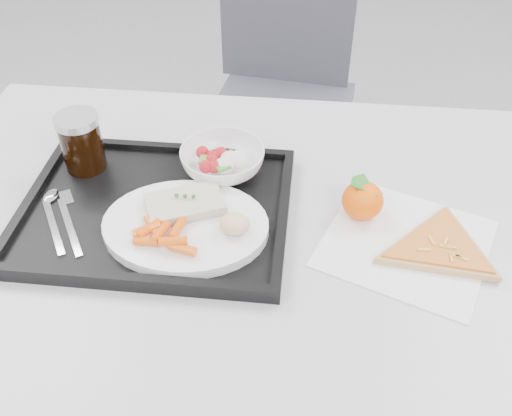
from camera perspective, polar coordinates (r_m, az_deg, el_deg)
table at (r=1.02m, az=-0.85°, el=-3.84°), size 1.20×0.80×0.75m
chair at (r=1.83m, az=2.70°, el=13.05°), size 0.47×0.47×0.93m
tray at (r=0.99m, az=-9.92°, el=-0.23°), size 0.45×0.35×0.03m
dinner_plate at (r=0.93m, az=-7.05°, el=-1.81°), size 0.27×0.27×0.02m
fish_fillet at (r=0.94m, az=-7.11°, el=0.42°), size 0.14×0.12×0.02m
bread_roll at (r=0.89m, az=-2.15°, el=-1.61°), size 0.06×0.06×0.03m
salad_bowl at (r=1.03m, az=-3.36°, el=4.74°), size 0.15×0.15×0.05m
cola_glass at (r=1.07m, az=-17.08°, el=6.39°), size 0.08×0.08×0.11m
cutlery at (r=1.01m, az=-19.17°, el=-0.49°), size 0.12×0.16×0.01m
napkin at (r=0.96m, az=14.75°, el=-3.45°), size 0.32×0.31×0.00m
tangerine at (r=0.97m, az=10.61°, el=0.77°), size 0.07×0.07×0.07m
pizza_slice at (r=0.95m, az=17.90°, el=-3.76°), size 0.29×0.29×0.02m
carrot_pile at (r=0.89m, az=-9.49°, el=-2.62°), size 0.11×0.08×0.02m
salad_contents at (r=1.02m, az=-3.06°, el=4.79°), size 0.10×0.07×0.03m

